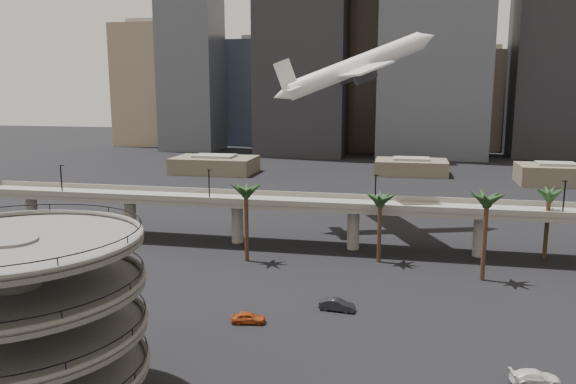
% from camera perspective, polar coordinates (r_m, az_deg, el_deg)
% --- Properties ---
extents(parking_ramp, '(22.20, 22.20, 17.35)m').
position_cam_1_polar(parking_ramp, '(55.43, -25.78, -10.74)').
color(parking_ramp, '#504D4B').
rests_on(parking_ramp, ground).
extents(overpass, '(130.00, 9.30, 14.70)m').
position_cam_1_polar(overpass, '(103.71, 0.62, -1.54)').
color(overpass, slate).
rests_on(overpass, ground).
extents(palm_trees, '(54.40, 18.40, 14.00)m').
position_cam_1_polar(palm_trees, '(93.68, 12.70, -0.63)').
color(palm_trees, '#442D1D').
rests_on(palm_trees, ground).
extents(low_buildings, '(135.00, 27.50, 6.80)m').
position_cam_1_polar(low_buildings, '(189.05, 7.83, 2.44)').
color(low_buildings, brown).
rests_on(low_buildings, ground).
extents(skyline, '(269.00, 86.00, 135.33)m').
position_cam_1_polar(skyline, '(262.45, 11.16, 14.78)').
color(skyline, '#826E59').
rests_on(skyline, ground).
extents(airborne_jet, '(33.83, 31.56, 16.07)m').
position_cam_1_polar(airborne_jet, '(117.92, 6.80, 12.48)').
color(airborne_jet, silver).
rests_on(airborne_jet, ground).
extents(car_a, '(4.46, 2.36, 1.45)m').
position_cam_1_polar(car_a, '(71.96, -4.04, -12.62)').
color(car_a, '#AA4418').
rests_on(car_a, ground).
extents(car_b, '(4.85, 2.09, 1.55)m').
position_cam_1_polar(car_b, '(75.83, 5.01, -11.35)').
color(car_b, black).
rests_on(car_b, ground).
extents(car_c, '(5.10, 2.71, 1.41)m').
position_cam_1_polar(car_c, '(63.52, 23.82, -16.84)').
color(car_c, white).
rests_on(car_c, ground).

